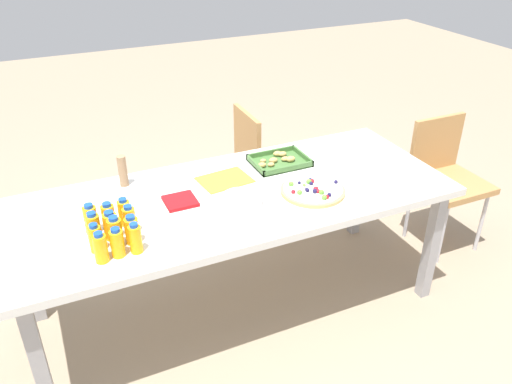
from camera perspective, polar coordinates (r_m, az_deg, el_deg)
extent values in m
plane|color=gray|center=(3.01, -2.11, -12.28)|extent=(12.00, 12.00, 0.00)
cube|color=silver|center=(2.60, -2.39, -0.61)|extent=(2.20, 0.88, 0.04)
cube|color=#99999E|center=(2.41, -22.65, -17.21)|extent=(0.06, 0.06, 0.69)
cube|color=#99999E|center=(3.03, 18.68, -5.59)|extent=(0.06, 0.06, 0.69)
cube|color=#99999E|center=(2.96, -23.74, -7.58)|extent=(0.06, 0.06, 0.69)
cube|color=#99999E|center=(3.49, 11.06, 0.44)|extent=(0.06, 0.06, 0.69)
cube|color=#B7844C|center=(3.53, 1.80, 3.35)|extent=(0.40, 0.40, 0.04)
cube|color=#B7844C|center=(3.38, -0.99, 5.67)|extent=(0.03, 0.38, 0.38)
cylinder|color=silver|center=(3.83, 2.86, 1.46)|extent=(0.02, 0.02, 0.41)
cylinder|color=silver|center=(3.59, 5.15, -0.74)|extent=(0.02, 0.02, 0.41)
cylinder|color=silver|center=(3.72, -1.55, 0.51)|extent=(0.02, 0.02, 0.41)
cylinder|color=silver|center=(3.46, 0.49, -1.84)|extent=(0.02, 0.02, 0.41)
cube|color=#B7844C|center=(3.48, 20.62, 0.86)|extent=(0.40, 0.40, 0.04)
cube|color=#B7844C|center=(3.51, 19.13, 4.91)|extent=(0.38, 0.03, 0.38)
cylinder|color=silver|center=(3.61, 23.48, -3.17)|extent=(0.02, 0.02, 0.41)
cylinder|color=silver|center=(3.40, 19.74, -4.48)|extent=(0.02, 0.02, 0.41)
cylinder|color=silver|center=(3.79, 20.11, -0.84)|extent=(0.02, 0.02, 0.41)
cylinder|color=silver|center=(3.59, 16.37, -1.94)|extent=(0.02, 0.02, 0.41)
cylinder|color=#FAAF14|center=(2.18, -16.68, -5.99)|extent=(0.06, 0.06, 0.12)
cylinder|color=blue|center=(2.15, -16.94, -4.49)|extent=(0.04, 0.04, 0.02)
cylinder|color=#FAAD14|center=(2.20, -14.98, -5.51)|extent=(0.06, 0.06, 0.12)
cylinder|color=blue|center=(2.16, -15.21, -4.05)|extent=(0.04, 0.04, 0.02)
cylinder|color=#F9AE14|center=(2.20, -13.08, -5.09)|extent=(0.05, 0.05, 0.12)
cylinder|color=blue|center=(2.16, -13.28, -3.56)|extent=(0.03, 0.03, 0.02)
cylinder|color=#F9AD14|center=(2.25, -17.19, -4.97)|extent=(0.05, 0.05, 0.12)
cylinder|color=blue|center=(2.22, -17.44, -3.57)|extent=(0.03, 0.03, 0.02)
cylinder|color=#F9AD14|center=(2.25, -15.16, -4.42)|extent=(0.06, 0.06, 0.13)
cylinder|color=blue|center=(2.21, -15.41, -2.83)|extent=(0.04, 0.04, 0.02)
cylinder|color=#F9AC14|center=(2.26, -13.45, -4.19)|extent=(0.06, 0.06, 0.12)
cylinder|color=blue|center=(2.22, -13.65, -2.74)|extent=(0.04, 0.04, 0.02)
cylinder|color=#F9AD14|center=(2.31, -17.37, -3.90)|extent=(0.06, 0.06, 0.13)
cylinder|color=blue|center=(2.27, -17.64, -2.36)|extent=(0.04, 0.04, 0.02)
cylinder|color=#F9AE14|center=(2.32, -15.64, -3.67)|extent=(0.06, 0.06, 0.12)
cylinder|color=blue|center=(2.28, -15.86, -2.28)|extent=(0.04, 0.04, 0.02)
cylinder|color=#F9AC14|center=(2.33, -13.70, -3.12)|extent=(0.05, 0.05, 0.12)
cylinder|color=blue|center=(2.29, -13.90, -1.65)|extent=(0.04, 0.04, 0.02)
cylinder|color=#F9AB14|center=(2.37, -17.65, -2.97)|extent=(0.06, 0.06, 0.13)
cylinder|color=blue|center=(2.34, -17.92, -1.48)|extent=(0.04, 0.04, 0.02)
cylinder|color=#F9AB14|center=(2.38, -15.87, -2.73)|extent=(0.06, 0.06, 0.12)
cylinder|color=blue|center=(2.34, -16.09, -1.35)|extent=(0.04, 0.04, 0.02)
cylinder|color=#F8AE14|center=(2.40, -14.25, -2.25)|extent=(0.05, 0.05, 0.12)
cylinder|color=blue|center=(2.36, -14.44, -0.88)|extent=(0.04, 0.04, 0.02)
cylinder|color=tan|center=(2.61, 6.25, 0.14)|extent=(0.32, 0.32, 0.02)
cylinder|color=white|center=(2.61, 6.26, 0.37)|extent=(0.30, 0.30, 0.01)
sphere|color=#1E1947|center=(2.67, 5.98, 1.38)|extent=(0.02, 0.02, 0.02)
sphere|color=#1E1947|center=(2.58, 5.59, 0.29)|extent=(0.02, 0.02, 0.02)
sphere|color=#1E1947|center=(2.64, 4.77, 1.03)|extent=(0.02, 0.02, 0.02)
sphere|color=#66B238|center=(2.51, 7.49, -0.60)|extent=(0.03, 0.03, 0.03)
sphere|color=#1E1947|center=(2.57, 5.66, 0.20)|extent=(0.02, 0.02, 0.02)
sphere|color=#66B238|center=(2.64, 5.82, 1.14)|extent=(0.03, 0.03, 0.03)
sphere|color=#1E1947|center=(2.66, 8.77, 1.11)|extent=(0.02, 0.02, 0.02)
sphere|color=#66B238|center=(2.54, 4.81, -0.03)|extent=(0.03, 0.03, 0.03)
sphere|color=#1E1947|center=(2.54, 8.05, -0.30)|extent=(0.02, 0.02, 0.02)
sphere|color=#1E1947|center=(2.63, 6.07, 0.93)|extent=(0.02, 0.02, 0.02)
sphere|color=#66B238|center=(2.56, 7.21, -0.02)|extent=(0.03, 0.03, 0.03)
sphere|color=red|center=(2.56, 6.80, 0.08)|extent=(0.02, 0.02, 0.02)
sphere|color=#1E1947|center=(2.56, 6.49, 0.09)|extent=(0.02, 0.02, 0.02)
sphere|color=#66B238|center=(2.61, 3.88, 0.90)|extent=(0.03, 0.03, 0.03)
sphere|color=red|center=(2.52, 7.78, -0.54)|extent=(0.02, 0.02, 0.02)
sphere|color=red|center=(2.58, 6.59, 0.33)|extent=(0.03, 0.03, 0.03)
sphere|color=red|center=(2.65, 6.19, 1.21)|extent=(0.02, 0.02, 0.02)
sphere|color=red|center=(2.55, 4.11, 0.03)|extent=(0.02, 0.02, 0.02)
sphere|color=#66B238|center=(2.62, 5.31, 0.76)|extent=(0.02, 0.02, 0.02)
cube|color=#477238|center=(2.89, 2.60, 3.23)|extent=(0.30, 0.23, 0.01)
cube|color=#477238|center=(2.79, 3.63, 2.55)|extent=(0.30, 0.01, 0.03)
cube|color=#477238|center=(2.97, 1.63, 4.33)|extent=(0.30, 0.01, 0.03)
cube|color=#477238|center=(2.83, -0.05, 2.93)|extent=(0.01, 0.23, 0.03)
cube|color=#477238|center=(2.95, 5.15, 3.98)|extent=(0.01, 0.23, 0.03)
ellipsoid|color=tan|center=(2.95, 2.91, 4.19)|extent=(0.05, 0.04, 0.03)
ellipsoid|color=tan|center=(2.82, 0.66, 2.99)|extent=(0.05, 0.03, 0.03)
ellipsoid|color=tan|center=(2.83, 1.67, 3.04)|extent=(0.04, 0.03, 0.02)
ellipsoid|color=tan|center=(2.89, 3.81, 3.64)|extent=(0.05, 0.04, 0.03)
ellipsoid|color=tan|center=(2.95, 2.35, 4.24)|extent=(0.05, 0.03, 0.03)
ellipsoid|color=tan|center=(2.88, 0.78, 3.46)|extent=(0.03, 0.02, 0.02)
ellipsoid|color=tan|center=(2.96, 2.52, 4.19)|extent=(0.04, 0.03, 0.02)
ellipsoid|color=tan|center=(2.87, 1.92, 3.51)|extent=(0.05, 0.04, 0.03)
ellipsoid|color=tan|center=(2.90, 3.20, 3.66)|extent=(0.04, 0.03, 0.03)
cylinder|color=silver|center=(2.50, -1.61, -1.29)|extent=(0.20, 0.20, 0.00)
cylinder|color=silver|center=(2.50, -1.61, -1.19)|extent=(0.20, 0.20, 0.00)
cylinder|color=silver|center=(2.50, -1.61, -1.09)|extent=(0.20, 0.20, 0.00)
cylinder|color=silver|center=(2.49, -1.61, -0.99)|extent=(0.20, 0.20, 0.00)
cylinder|color=silver|center=(2.49, -1.61, -0.89)|extent=(0.20, 0.20, 0.00)
cylinder|color=silver|center=(2.49, -1.62, -0.79)|extent=(0.20, 0.20, 0.00)
cylinder|color=silver|center=(2.49, -1.62, -0.70)|extent=(0.20, 0.20, 0.00)
cylinder|color=silver|center=(2.48, -1.62, -0.60)|extent=(0.20, 0.20, 0.00)
cube|color=red|center=(2.54, -8.30, -0.99)|extent=(0.15, 0.15, 0.02)
cylinder|color=#9E7A56|center=(2.71, -14.42, 2.25)|extent=(0.04, 0.04, 0.16)
cube|color=yellow|center=(2.72, -3.46, 1.35)|extent=(0.28, 0.23, 0.01)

